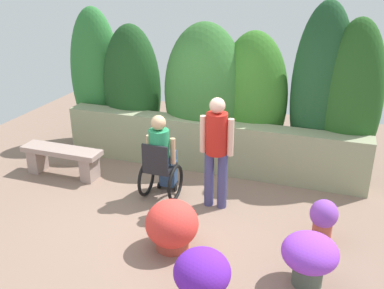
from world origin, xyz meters
TOP-DOWN VIEW (x-y plane):
  - ground_plane at (0.00, 0.00)m, footprint 10.09×10.09m
  - stone_retaining_wall at (0.00, 1.58)m, footprint 5.22×0.38m
  - hedge_backdrop at (-0.06, 2.05)m, footprint 5.64×1.05m
  - stone_bench at (-2.25, 0.55)m, footprint 1.39×0.37m
  - person_in_wheelchair at (-0.40, 0.43)m, footprint 0.53×0.66m
  - person_standing_companion at (0.46, 0.42)m, footprint 0.49×0.30m
  - flower_pot_purple_near at (1.92, -0.88)m, footprint 0.63×0.63m
  - flower_pot_terracotta_by_wall at (2.01, 0.07)m, footprint 0.36×0.36m
  - flower_pot_red_accent at (0.92, -1.61)m, footprint 0.59×0.59m
  - flower_pot_small_foreground at (0.24, -0.75)m, footprint 0.67×0.67m

SIDE VIEW (x-z plane):
  - ground_plane at x=0.00m, z-range 0.00..0.00m
  - flower_pot_terracotta_by_wall at x=2.01m, z-range 0.03..0.59m
  - flower_pot_small_foreground at x=0.24m, z-range -0.01..0.64m
  - stone_bench at x=-2.25m, z-range 0.07..0.56m
  - flower_pot_purple_near at x=1.92m, z-range 0.06..0.68m
  - flower_pot_red_accent at x=0.92m, z-range 0.04..0.71m
  - stone_retaining_wall at x=0.00m, z-range 0.00..0.89m
  - person_in_wheelchair at x=-0.40m, z-range -0.04..1.29m
  - person_standing_companion at x=0.46m, z-range 0.13..1.79m
  - hedge_backdrop at x=-0.06m, z-range -0.16..2.68m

